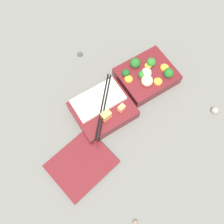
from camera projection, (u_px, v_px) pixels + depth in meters
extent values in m
plane|color=slate|center=(127.00, 99.00, 0.86)|extent=(3.00, 3.00, 0.00)
cube|color=maroon|center=(147.00, 76.00, 0.87)|extent=(0.18, 0.15, 0.04)
sphere|color=#19511E|center=(147.00, 80.00, 0.83)|extent=(0.03, 0.03, 0.03)
sphere|color=#2D7028|center=(142.00, 75.00, 0.84)|extent=(0.03, 0.03, 0.03)
sphere|color=#236023|center=(169.00, 73.00, 0.84)|extent=(0.03, 0.03, 0.03)
sphere|color=#19511E|center=(126.00, 73.00, 0.85)|extent=(0.03, 0.03, 0.03)
sphere|color=#2D7028|center=(151.00, 62.00, 0.86)|extent=(0.03, 0.03, 0.03)
sphere|color=#236023|center=(135.00, 63.00, 0.86)|extent=(0.04, 0.04, 0.04)
cylinder|color=orange|center=(129.00, 79.00, 0.84)|extent=(0.03, 0.03, 0.01)
cylinder|color=orange|center=(164.00, 68.00, 0.86)|extent=(0.03, 0.03, 0.01)
cylinder|color=orange|center=(158.00, 82.00, 0.84)|extent=(0.04, 0.04, 0.01)
cylinder|color=orange|center=(148.00, 66.00, 0.86)|extent=(0.03, 0.03, 0.01)
sphere|color=beige|center=(146.00, 80.00, 0.83)|extent=(0.04, 0.04, 0.04)
sphere|color=beige|center=(146.00, 73.00, 0.84)|extent=(0.03, 0.03, 0.03)
cube|color=maroon|center=(104.00, 111.00, 0.82)|extent=(0.18, 0.15, 0.04)
cube|color=silver|center=(98.00, 100.00, 0.81)|extent=(0.16, 0.09, 0.01)
cube|color=#EAB266|center=(122.00, 108.00, 0.79)|extent=(0.02, 0.02, 0.02)
cube|color=#F4A356|center=(106.00, 115.00, 0.78)|extent=(0.03, 0.02, 0.03)
cylinder|color=black|center=(102.00, 106.00, 0.79)|extent=(0.15, 0.17, 0.01)
cylinder|color=black|center=(105.00, 107.00, 0.79)|extent=(0.15, 0.17, 0.01)
cube|color=maroon|center=(81.00, 164.00, 0.77)|extent=(0.20, 0.18, 0.01)
sphere|color=#7A6B5B|center=(135.00, 222.00, 0.71)|extent=(0.02, 0.02, 0.02)
sphere|color=#474442|center=(80.00, 54.00, 0.93)|extent=(0.02, 0.02, 0.02)
sphere|color=gray|center=(215.00, 110.00, 0.84)|extent=(0.02, 0.02, 0.02)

